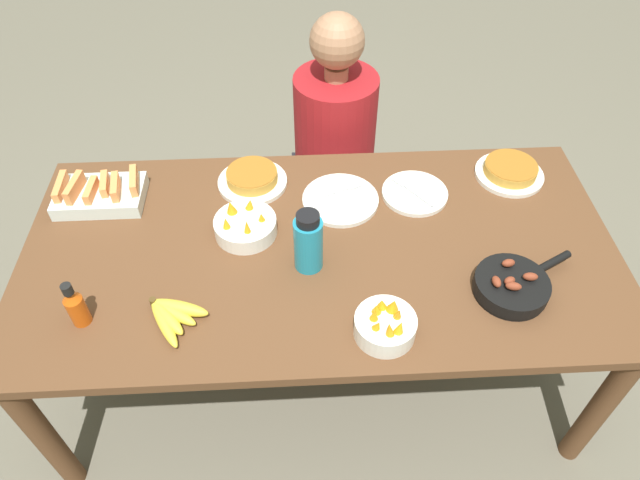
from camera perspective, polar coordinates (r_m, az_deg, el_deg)
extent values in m
plane|color=#666051|center=(2.36, 0.00, -12.26)|extent=(14.00, 14.00, 0.00)
cube|color=brown|center=(1.81, 0.00, -1.03)|extent=(1.88, 0.93, 0.03)
cylinder|color=brown|center=(2.04, -25.96, -17.12)|extent=(0.07, 0.07, 0.67)
cylinder|color=brown|center=(2.10, 26.26, -14.73)|extent=(0.07, 0.07, 0.67)
cylinder|color=brown|center=(2.48, -21.22, -0.29)|extent=(0.07, 0.07, 0.67)
cylinder|color=brown|center=(2.53, 19.78, 1.25)|extent=(0.07, 0.07, 0.67)
ellipsoid|color=yellow|center=(1.65, -15.32, -8.06)|extent=(0.12, 0.18, 0.03)
ellipsoid|color=yellow|center=(1.66, -15.07, -7.48)|extent=(0.13, 0.14, 0.04)
ellipsoid|color=yellow|center=(1.67, -14.46, -7.08)|extent=(0.15, 0.11, 0.04)
ellipsoid|color=yellow|center=(1.67, -13.90, -6.60)|extent=(0.18, 0.09, 0.04)
cylinder|color=#4C3819|center=(1.70, -16.29, -6.06)|extent=(0.02, 0.02, 0.04)
cube|color=silver|center=(2.07, -21.10, 4.15)|extent=(0.29, 0.18, 0.05)
cube|color=#ED8E4C|center=(2.09, -24.51, 4.86)|extent=(0.03, 0.13, 0.04)
cube|color=#ED8E4C|center=(2.06, -23.32, 4.80)|extent=(0.04, 0.13, 0.05)
cube|color=#ED8E4C|center=(2.04, -21.91, 4.60)|extent=(0.03, 0.11, 0.04)
cube|color=#ED8E4C|center=(2.05, -20.73, 5.23)|extent=(0.04, 0.11, 0.04)
cube|color=#ED8E4C|center=(2.02, -19.78, 4.99)|extent=(0.04, 0.12, 0.05)
cube|color=#ED8E4C|center=(2.02, -18.10, 5.63)|extent=(0.04, 0.12, 0.05)
cylinder|color=black|center=(1.77, 18.39, -4.87)|extent=(0.21, 0.21, 0.01)
cylinder|color=black|center=(1.75, 18.59, -4.34)|extent=(0.22, 0.22, 0.04)
cylinder|color=black|center=(1.85, 22.32, -2.02)|extent=(0.12, 0.08, 0.02)
ellipsoid|color=brown|center=(1.70, 18.79, -4.40)|extent=(0.05, 0.04, 0.03)
ellipsoid|color=brown|center=(1.70, 17.24, -4.00)|extent=(0.03, 0.04, 0.03)
ellipsoid|color=brown|center=(1.76, 18.32, -2.20)|extent=(0.04, 0.04, 0.03)
ellipsoid|color=brown|center=(1.74, 20.30, -3.46)|extent=(0.05, 0.04, 0.03)
ellipsoid|color=brown|center=(1.71, 18.44, -3.89)|extent=(0.04, 0.04, 0.03)
cylinder|color=silver|center=(2.03, -6.76, 5.78)|extent=(0.24, 0.24, 0.02)
cylinder|color=gold|center=(2.01, -6.82, 6.36)|extent=(0.18, 0.18, 0.04)
cylinder|color=#9B601E|center=(2.00, -6.87, 6.81)|extent=(0.17, 0.17, 0.00)
cylinder|color=silver|center=(2.15, 18.37, 6.25)|extent=(0.24, 0.24, 0.02)
cylinder|color=gold|center=(2.14, 18.53, 6.77)|extent=(0.18, 0.18, 0.03)
cylinder|color=#9B601E|center=(2.13, 18.65, 7.15)|extent=(0.18, 0.18, 0.00)
cylinder|color=silver|center=(1.95, 2.06, 4.04)|extent=(0.26, 0.26, 0.02)
cylinder|color=#B2B2B7|center=(1.95, 0.97, 4.60)|extent=(0.13, 0.06, 0.01)
cube|color=#B2B2B7|center=(1.98, 3.40, 5.39)|extent=(0.06, 0.04, 0.00)
cylinder|color=silver|center=(2.00, 9.45, 4.63)|extent=(0.23, 0.23, 0.02)
cylinder|color=#B2B2B7|center=(1.97, 9.82, 4.35)|extent=(0.08, 0.11, 0.01)
cube|color=#B2B2B7|center=(2.01, 7.93, 5.77)|extent=(0.05, 0.06, 0.00)
cylinder|color=silver|center=(1.58, 6.52, -8.57)|extent=(0.17, 0.17, 0.06)
cone|color=orange|center=(1.54, 7.84, -7.34)|extent=(0.02, 0.04, 0.06)
cone|color=orange|center=(1.56, 7.34, -6.55)|extent=(0.06, 0.06, 0.05)
cone|color=orange|center=(1.57, 6.20, -6.41)|extent=(0.04, 0.04, 0.04)
cone|color=orange|center=(1.56, 5.66, -6.92)|extent=(0.05, 0.05, 0.04)
cone|color=orange|center=(1.54, 5.43, -7.51)|extent=(0.03, 0.03, 0.05)
cone|color=orange|center=(1.52, 5.76, -8.54)|extent=(0.04, 0.04, 0.05)
cone|color=orange|center=(1.51, 6.97, -8.87)|extent=(0.03, 0.03, 0.06)
cone|color=orange|center=(1.53, 8.00, -8.68)|extent=(0.05, 0.05, 0.05)
cylinder|color=silver|center=(1.84, -7.46, 1.35)|extent=(0.20, 0.20, 0.06)
cone|color=orange|center=(1.80, -5.88, 2.25)|extent=(0.03, 0.03, 0.04)
cone|color=orange|center=(1.85, -7.03, 3.54)|extent=(0.04, 0.04, 0.05)
cone|color=orange|center=(1.84, -8.89, 3.20)|extent=(0.06, 0.06, 0.06)
cone|color=orange|center=(1.79, -9.37, 1.65)|extent=(0.04, 0.04, 0.05)
cone|color=orange|center=(1.77, -7.32, 1.29)|extent=(0.03, 0.03, 0.05)
cylinder|color=teal|center=(1.69, -1.17, -0.45)|extent=(0.09, 0.09, 0.18)
cylinder|color=black|center=(1.61, -1.23, 2.10)|extent=(0.07, 0.07, 0.03)
cylinder|color=#C64C0F|center=(1.72, -23.06, -6.48)|extent=(0.05, 0.05, 0.10)
cone|color=#C64C0F|center=(1.67, -23.67, -5.18)|extent=(0.05, 0.05, 0.03)
cylinder|color=black|center=(1.65, -23.97, -4.53)|extent=(0.03, 0.03, 0.03)
cube|color=black|center=(2.66, 1.33, 3.12)|extent=(0.37, 0.37, 0.39)
cylinder|color=maroon|center=(2.38, 1.51, 10.82)|extent=(0.33, 0.33, 0.49)
cylinder|color=#9E7051|center=(2.23, 1.65, 16.40)|extent=(0.09, 0.09, 0.05)
sphere|color=#9E7051|center=(2.17, 1.72, 19.29)|extent=(0.20, 0.20, 0.20)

